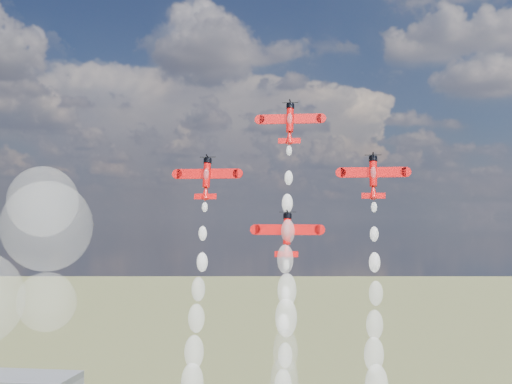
{
  "coord_description": "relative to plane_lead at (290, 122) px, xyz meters",
  "views": [
    {
      "loc": [
        32.01,
        -120.67,
        83.61
      ],
      "look_at": [
        12.69,
        8.45,
        88.17
      ],
      "focal_mm": 50.0,
      "sensor_mm": 36.0,
      "label": 1
    }
  ],
  "objects": [
    {
      "name": "plane_right",
      "position": [
        15.26,
        -2.73,
        -10.33
      ],
      "size": [
        11.58,
        4.43,
        8.12
      ],
      "rotation": [
        1.31,
        0.0,
        0.0
      ],
      "color": "red",
      "rests_on": "ground"
    },
    {
      "name": "plane_lead",
      "position": [
        0.0,
        0.0,
        0.0
      ],
      "size": [
        11.58,
        4.43,
        8.12
      ],
      "rotation": [
        1.31,
        0.0,
        0.0
      ],
      "color": "red",
      "rests_on": "ground"
    },
    {
      "name": "plane_slot",
      "position": [
        0.0,
        -5.45,
        -20.66
      ],
      "size": [
        11.58,
        4.43,
        8.12
      ],
      "rotation": [
        1.31,
        0.0,
        0.0
      ],
      "color": "red",
      "rests_on": "ground"
    },
    {
      "name": "smoke_trail_lead",
      "position": [
        0.03,
        -11.02,
        -40.85
      ],
      "size": [
        5.6,
        15.11,
        47.93
      ],
      "color": "white",
      "rests_on": "plane_lead"
    },
    {
      "name": "plane_left",
      "position": [
        -15.26,
        -2.73,
        -10.33
      ],
      "size": [
        11.58,
        4.43,
        8.12
      ],
      "rotation": [
        1.31,
        0.0,
        0.0
      ],
      "color": "red",
      "rests_on": "ground"
    }
  ]
}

